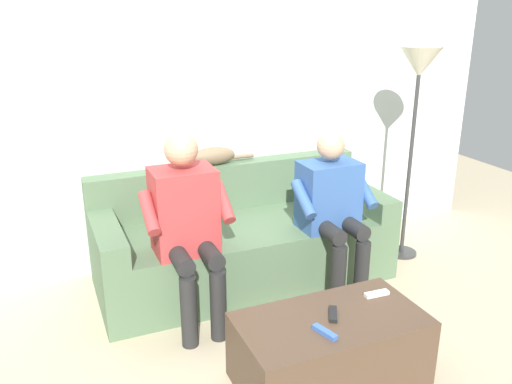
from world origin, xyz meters
TOP-DOWN VIEW (x-y plane):
  - ground_plane at (0.00, 0.60)m, footprint 8.00×8.00m
  - back_wall at (0.00, -0.62)m, footprint 4.81×0.06m
  - couch at (0.00, -0.11)m, footprint 2.08×0.83m
  - coffee_table at (0.00, 1.13)m, footprint 0.98×0.53m
  - person_left_seated at (-0.51, 0.27)m, footprint 0.55×0.50m
  - person_right_seated at (0.51, 0.25)m, footprint 0.53×0.54m
  - cat_on_backrest at (0.14, -0.42)m, footprint 0.56×0.13m
  - remote_black at (-0.02, 1.12)m, footprint 0.10×0.14m
  - remote_blue at (0.10, 1.25)m, footprint 0.08×0.15m
  - remote_white at (-0.35, 1.04)m, footprint 0.14×0.05m
  - floor_lamp at (-1.34, 0.02)m, footprint 0.31×0.31m

SIDE VIEW (x-z plane):
  - ground_plane at x=0.00m, z-range 0.00..0.00m
  - coffee_table at x=0.00m, z-range 0.00..0.38m
  - couch at x=0.00m, z-range -0.12..0.68m
  - remote_white at x=-0.35m, z-range 0.38..0.40m
  - remote_black at x=-0.02m, z-range 0.38..0.40m
  - remote_blue at x=0.10m, z-range 0.38..0.40m
  - person_left_seated at x=-0.51m, z-range 0.08..1.20m
  - person_right_seated at x=0.51m, z-range 0.08..1.29m
  - cat_on_backrest at x=0.14m, z-range 0.80..0.94m
  - back_wall at x=0.00m, z-range 0.00..2.80m
  - floor_lamp at x=-1.34m, z-range 0.59..2.23m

